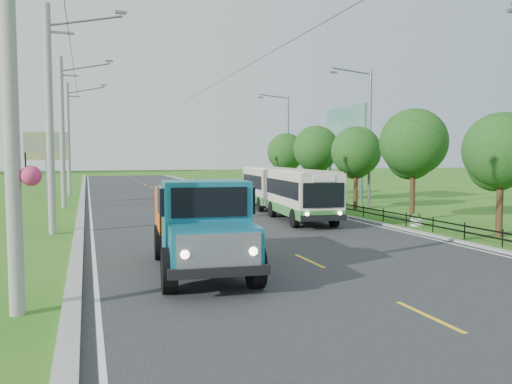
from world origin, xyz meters
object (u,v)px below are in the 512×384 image
tree_third (413,146)px  streetlight_mid (368,134)px  pole_nearest (13,84)px  tree_fifth (316,151)px  billboard_right (345,132)px  tree_back (286,154)px  pole_near (50,118)px  pole_mid (63,132)px  pole_far (69,138)px  planter_near (416,220)px  bus (283,188)px  tree_second (500,154)px  tree_fourth (356,154)px  dump_truck (201,219)px  planter_far (291,196)px  billboard_left (47,151)px  streetlight_far (286,141)px  planter_mid (339,205)px

tree_third → streetlight_mid: 5.98m
pole_nearest → tree_fifth: 29.40m
billboard_right → tree_back: bearing=111.7°
pole_near → pole_mid: same height
pole_nearest → pole_far: 36.00m
planter_near → bus: bearing=123.3°
pole_near → tree_second: pole_near is taller
pole_nearest → billboard_right: size_ratio=1.37×
pole_mid → tree_fourth: bearing=-20.7°
billboard_right → dump_truck: bearing=-128.3°
pole_mid → streetlight_mid: 20.16m
planter_near → planter_far: same height
pole_nearest → dump_truck: (4.61, 2.81, -3.38)m
pole_mid → bus: 15.37m
tree_back → dump_truck: size_ratio=0.82×
pole_nearest → tree_fourth: bearing=43.4°
pole_far → billboard_left: pole_far is taller
pole_near → tree_second: bearing=-20.7°
tree_fourth → pole_far: bearing=133.9°
tree_fifth → planter_far: (-1.26, 1.86, -3.57)m
planter_near → planter_far: bearing=90.0°
tree_fifth → streetlight_far: 7.97m
streetlight_mid → streetlight_far: 14.00m
tree_second → tree_back: tree_back is taller
pole_mid → tree_fifth: bearing=-2.7°
pole_mid → tree_fifth: pole_mid is taller
tree_fifth → billboard_left: (-19.36, 3.86, 0.01)m
pole_near → dump_truck: pole_near is taller
pole_nearest → billboard_left: pole_nearest is taller
tree_fifth → billboard_left: size_ratio=1.12×
pole_nearest → tree_fifth: bearing=52.0°
tree_fifth → bus: (-5.66, -7.44, -2.26)m
tree_back → streetlight_mid: bearing=-86.3°
pole_nearest → planter_near: size_ratio=14.93×
pole_far → streetlight_far: (18.90, -5.00, -0.19)m
pole_far → planter_far: (16.86, -11.00, -4.81)m
tree_third → streetlight_far: (0.79, 19.86, 0.92)m
tree_fourth → tree_back: size_ratio=0.98×
tree_third → planter_mid: (-1.26, 5.86, -3.70)m
streetlight_far → tree_fifth: bearing=-95.7°
tree_fourth → streetlight_mid: streetlight_mid is taller
billboard_left → bus: billboard_left is taller
tree_fifth → billboard_left: bearing=168.7°
tree_fifth → streetlight_far: size_ratio=0.64×
pole_near → bus: 13.46m
tree_second → tree_fifth: (0.00, 18.00, 0.33)m
tree_third → planter_mid: size_ratio=8.96×
planter_far → billboard_left: bearing=173.7°
tree_back → planter_near: tree_back is taller
planter_far → billboard_right: billboard_right is taller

